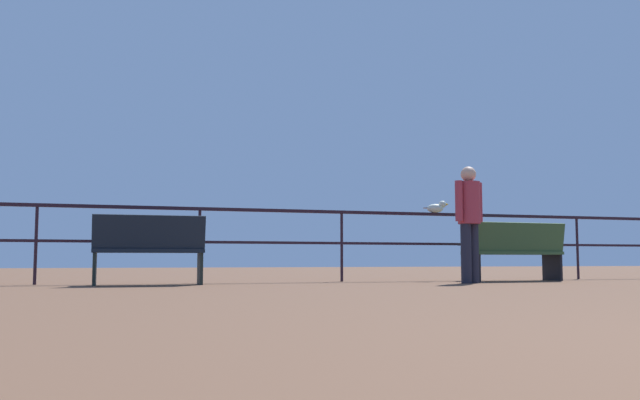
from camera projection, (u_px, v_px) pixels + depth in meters
The scene contains 5 objects.
pier_railing at pixel (342, 229), 10.67m from camera, with size 22.30×0.05×1.11m.
bench_near_left at pixel (149, 246), 9.08m from camera, with size 1.47×0.63×0.93m.
bench_near_right at pixel (516, 249), 10.84m from camera, with size 1.62×0.73×0.93m.
person_by_bench at pixel (469, 216), 9.90m from camera, with size 0.52×0.33×1.70m.
seagull_on_rail at pixel (436, 207), 11.21m from camera, with size 0.41×0.25×0.20m.
Camera 1 is at (-3.64, -0.13, 0.34)m, focal length 38.10 mm.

